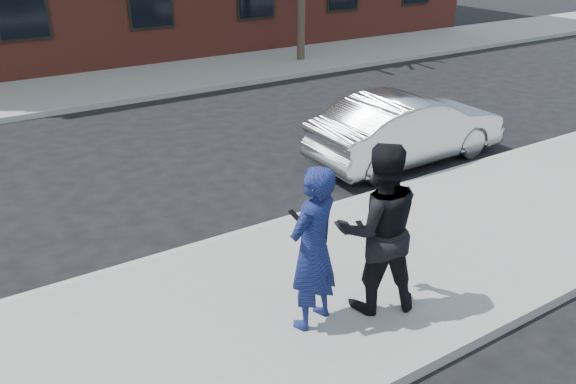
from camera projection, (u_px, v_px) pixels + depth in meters
ground at (445, 236)px, 8.59m from camera, size 100.00×100.00×0.00m
near_sidewalk at (458, 238)px, 8.37m from camera, size 50.00×3.50×0.15m
near_curb at (380, 194)px, 9.75m from camera, size 50.00×0.10×0.15m
far_sidewalk at (173, 77)px, 17.18m from camera, size 50.00×3.50×0.15m
far_curb at (197, 90)px, 15.80m from camera, size 50.00×0.10×0.15m
silver_sedan at (408, 128)px, 11.06m from camera, size 4.17×1.51×1.37m
man_hoodie at (313, 249)px, 6.09m from camera, size 0.82×0.67×1.95m
man_peacoat at (378, 229)px, 6.36m from camera, size 1.23×1.10×2.08m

